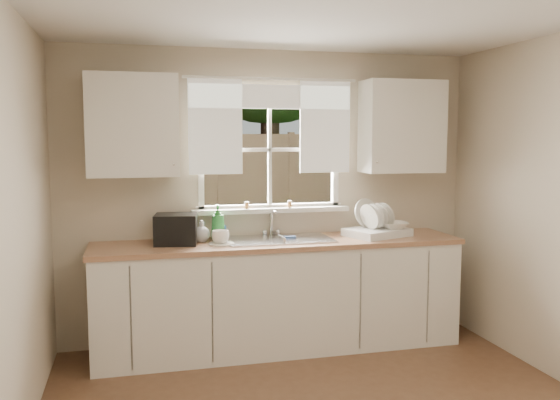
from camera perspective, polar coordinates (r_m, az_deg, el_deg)
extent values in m
cube|color=beige|center=(5.27, -0.93, -6.93)|extent=(3.60, 0.02, 1.15)
cube|color=beige|center=(5.16, -0.97, 12.36)|extent=(3.60, 0.02, 0.35)
cube|color=beige|center=(5.00, -14.52, 4.62)|extent=(1.20, 0.02, 1.00)
cube|color=beige|center=(5.53, 11.29, 4.82)|extent=(1.20, 0.02, 1.00)
cube|color=white|center=(5.19, -1.00, -0.68)|extent=(1.30, 0.06, 0.05)
cube|color=white|center=(5.16, -1.02, 10.41)|extent=(1.30, 0.06, 0.05)
cube|color=white|center=(5.05, -7.68, 4.78)|extent=(0.05, 0.06, 1.05)
cube|color=white|center=(5.32, 5.32, 4.87)|extent=(0.05, 0.06, 1.05)
cube|color=white|center=(5.15, -1.01, 4.85)|extent=(0.03, 0.04, 1.00)
cube|color=white|center=(5.15, -1.01, 4.85)|extent=(1.20, 0.04, 0.03)
cube|color=white|center=(5.13, -0.84, -0.98)|extent=(1.38, 0.14, 0.04)
cylinder|color=white|center=(5.10, -0.81, 11.60)|extent=(1.50, 0.02, 0.02)
cube|color=white|center=(4.99, -6.24, 7.07)|extent=(0.45, 0.02, 0.80)
cube|color=white|center=(5.21, 4.35, 7.05)|extent=(0.45, 0.02, 0.80)
cube|color=white|center=(5.09, -0.84, 9.91)|extent=(1.40, 0.02, 0.20)
cube|color=white|center=(5.00, -0.08, -9.29)|extent=(3.00, 0.62, 0.87)
cube|color=#A67553|center=(4.90, -0.09, -4.16)|extent=(3.04, 0.65, 0.04)
cube|color=white|center=(4.82, -14.00, 6.97)|extent=(0.70, 0.33, 0.80)
cube|color=white|center=(5.35, 11.65, 6.92)|extent=(0.70, 0.33, 0.80)
cube|color=beige|center=(5.43, 8.18, -1.18)|extent=(0.08, 0.01, 0.12)
cylinder|color=brown|center=(5.06, -3.22, -0.51)|extent=(0.04, 0.04, 0.06)
cylinder|color=brown|center=(5.14, 0.94, -0.40)|extent=(0.04, 0.04, 0.06)
cube|color=#335421|center=(10.22, -7.35, -3.99)|extent=(20.00, 10.00, 0.02)
cube|color=#88684B|center=(8.13, -5.77, -0.02)|extent=(8.00, 0.10, 1.80)
cube|color=maroon|center=(11.51, -14.26, 2.62)|extent=(3.00, 3.00, 2.20)
cube|color=black|center=(11.51, -14.42, 8.84)|extent=(3.20, 3.20, 0.30)
cylinder|color=#423021|center=(11.29, -0.97, 5.28)|extent=(0.36, 0.36, 3.20)
sphere|color=#214716|center=(11.51, -0.99, 17.31)|extent=(4.00, 4.00, 4.00)
sphere|color=#214716|center=(12.88, -7.63, 18.33)|extent=(3.20, 3.20, 3.20)
cube|color=#B7B7BC|center=(4.94, -0.17, -4.78)|extent=(0.84, 0.46, 0.18)
cube|color=#B7B7BC|center=(4.92, -0.17, -3.81)|extent=(0.88, 0.50, 0.01)
cube|color=#B7B7BC|center=(4.93, -0.17, -4.09)|extent=(0.02, 0.41, 0.14)
cylinder|color=silver|center=(5.15, -0.84, -2.19)|extent=(0.03, 0.03, 0.22)
cylinder|color=silver|center=(5.05, -0.64, -1.08)|extent=(0.02, 0.18, 0.02)
sphere|color=silver|center=(5.14, -1.49, -3.10)|extent=(0.05, 0.05, 0.05)
sphere|color=silver|center=(5.17, -0.19, -3.05)|extent=(0.05, 0.05, 0.05)
cube|color=white|center=(5.18, 9.32, -3.08)|extent=(0.60, 0.52, 0.07)
cylinder|color=white|center=(5.25, 8.32, -1.25)|extent=(0.27, 0.16, 0.25)
cylinder|color=white|center=(5.10, 8.61, -1.58)|extent=(0.14, 0.23, 0.22)
cylinder|color=white|center=(5.14, 9.10, -1.53)|extent=(0.14, 0.23, 0.22)
cylinder|color=white|center=(5.18, 9.59, -1.48)|extent=(0.14, 0.23, 0.22)
cylinder|color=white|center=(5.22, 10.06, -1.43)|extent=(0.14, 0.23, 0.22)
imported|color=white|center=(5.18, 10.92, -2.41)|extent=(0.25, 0.25, 0.06)
imported|color=#2D8C3A|center=(4.88, -5.99, -2.20)|extent=(0.12, 0.13, 0.30)
imported|color=#3778CE|center=(4.95, -5.72, -2.79)|extent=(0.08, 0.08, 0.18)
imported|color=beige|center=(4.87, -7.56, -2.98)|extent=(0.18, 0.18, 0.18)
cylinder|color=silver|center=(4.74, -5.67, -4.22)|extent=(0.20, 0.20, 0.01)
imported|color=white|center=(4.75, -5.76, -3.57)|extent=(0.14, 0.14, 0.11)
cube|color=black|center=(4.79, -9.98, -2.78)|extent=(0.37, 0.33, 0.24)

